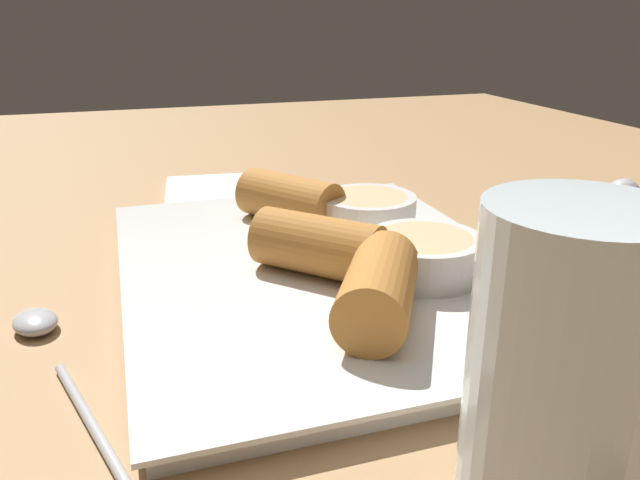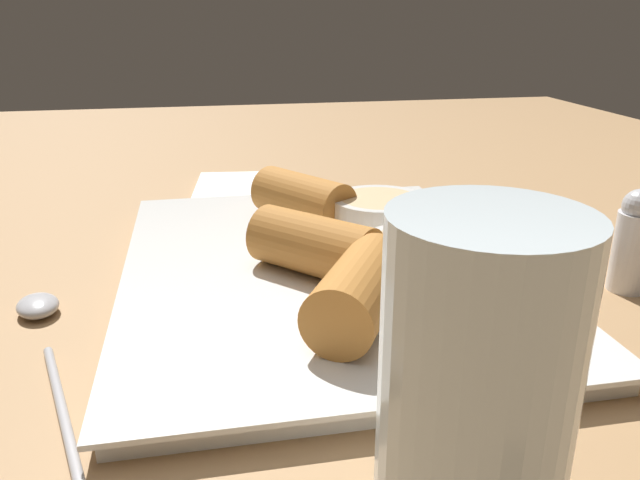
{
  "view_description": "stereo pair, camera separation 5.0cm",
  "coord_description": "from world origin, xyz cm",
  "px_view_note": "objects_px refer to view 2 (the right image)",
  "views": [
    {
      "loc": [
        35.74,
        -10.19,
        20.28
      ],
      "look_at": [
        -2.93,
        2.38,
        5.1
      ],
      "focal_mm": 35.0,
      "sensor_mm": 36.0,
      "label": 1
    },
    {
      "loc": [
        36.99,
        -5.34,
        20.28
      ],
      "look_at": [
        -2.93,
        2.38,
        5.1
      ],
      "focal_mm": 35.0,
      "sensor_mm": 36.0,
      "label": 2
    }
  ],
  "objects_px": {
    "dipping_bowl_near": "(379,212)",
    "drinking_glass": "(474,410)",
    "serving_plate": "(320,271)",
    "dipping_bowl_far": "(421,259)",
    "napkin": "(239,187)",
    "spoon": "(43,327)",
    "salt_shaker": "(634,241)"
  },
  "relations": [
    {
      "from": "serving_plate",
      "to": "salt_shaker",
      "type": "bearing_deg",
      "value": 75.16
    },
    {
      "from": "dipping_bowl_far",
      "to": "spoon",
      "type": "height_order",
      "value": "dipping_bowl_far"
    },
    {
      "from": "spoon",
      "to": "napkin",
      "type": "xyz_separation_m",
      "value": [
        -0.3,
        0.14,
        -0.0
      ]
    },
    {
      "from": "serving_plate",
      "to": "dipping_bowl_far",
      "type": "height_order",
      "value": "dipping_bowl_far"
    },
    {
      "from": "spoon",
      "to": "drinking_glass",
      "type": "bearing_deg",
      "value": 41.34
    },
    {
      "from": "drinking_glass",
      "to": "salt_shaker",
      "type": "relative_size",
      "value": 1.8
    },
    {
      "from": "spoon",
      "to": "salt_shaker",
      "type": "bearing_deg",
      "value": 88.56
    },
    {
      "from": "dipping_bowl_near",
      "to": "drinking_glass",
      "type": "distance_m",
      "value": 0.31
    },
    {
      "from": "dipping_bowl_near",
      "to": "spoon",
      "type": "height_order",
      "value": "dipping_bowl_near"
    },
    {
      "from": "dipping_bowl_far",
      "to": "drinking_glass",
      "type": "height_order",
      "value": "drinking_glass"
    },
    {
      "from": "serving_plate",
      "to": "drinking_glass",
      "type": "relative_size",
      "value": 2.72
    },
    {
      "from": "dipping_bowl_near",
      "to": "salt_shaker",
      "type": "height_order",
      "value": "salt_shaker"
    },
    {
      "from": "napkin",
      "to": "salt_shaker",
      "type": "xyz_separation_m",
      "value": [
        0.31,
        0.24,
        0.03
      ]
    },
    {
      "from": "dipping_bowl_far",
      "to": "napkin",
      "type": "distance_m",
      "value": 0.31
    },
    {
      "from": "dipping_bowl_near",
      "to": "drinking_glass",
      "type": "xyz_separation_m",
      "value": [
        0.3,
        -0.06,
        0.04
      ]
    },
    {
      "from": "napkin",
      "to": "dipping_bowl_near",
      "type": "bearing_deg",
      "value": 26.98
    },
    {
      "from": "salt_shaker",
      "to": "serving_plate",
      "type": "bearing_deg",
      "value": -104.84
    },
    {
      "from": "serving_plate",
      "to": "drinking_glass",
      "type": "bearing_deg",
      "value": 0.3
    },
    {
      "from": "dipping_bowl_far",
      "to": "salt_shaker",
      "type": "distance_m",
      "value": 0.15
    },
    {
      "from": "serving_plate",
      "to": "dipping_bowl_far",
      "type": "bearing_deg",
      "value": 53.84
    },
    {
      "from": "drinking_glass",
      "to": "salt_shaker",
      "type": "xyz_separation_m",
      "value": [
        -0.19,
        0.2,
        -0.03
      ]
    },
    {
      "from": "serving_plate",
      "to": "dipping_bowl_near",
      "type": "bearing_deg",
      "value": 133.81
    },
    {
      "from": "spoon",
      "to": "drinking_glass",
      "type": "height_order",
      "value": "drinking_glass"
    },
    {
      "from": "dipping_bowl_near",
      "to": "napkin",
      "type": "distance_m",
      "value": 0.22
    },
    {
      "from": "serving_plate",
      "to": "dipping_bowl_far",
      "type": "xyz_separation_m",
      "value": [
        0.04,
        0.06,
        0.02
      ]
    },
    {
      "from": "salt_shaker",
      "to": "dipping_bowl_near",
      "type": "bearing_deg",
      "value": -127.27
    },
    {
      "from": "dipping_bowl_far",
      "to": "spoon",
      "type": "relative_size",
      "value": 0.4
    },
    {
      "from": "spoon",
      "to": "salt_shaker",
      "type": "relative_size",
      "value": 2.72
    },
    {
      "from": "napkin",
      "to": "drinking_glass",
      "type": "xyz_separation_m",
      "value": [
        0.5,
        0.04,
        0.06
      ]
    },
    {
      "from": "serving_plate",
      "to": "napkin",
      "type": "height_order",
      "value": "serving_plate"
    },
    {
      "from": "dipping_bowl_near",
      "to": "salt_shaker",
      "type": "xyz_separation_m",
      "value": [
        0.11,
        0.15,
        0.01
      ]
    },
    {
      "from": "spoon",
      "to": "napkin",
      "type": "distance_m",
      "value": 0.33
    }
  ]
}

